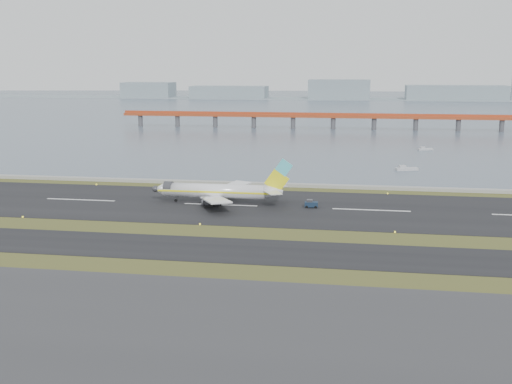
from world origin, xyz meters
TOP-DOWN VIEW (x-y plane):
  - ground at (0.00, 0.00)m, footprint 1000.00×1000.00m
  - apron_strip at (0.00, -55.00)m, footprint 1000.00×50.00m
  - taxiway_strip at (0.00, -12.00)m, footprint 1000.00×18.00m
  - runway_strip at (0.00, 30.00)m, footprint 1000.00×45.00m
  - seawall at (0.00, 60.00)m, footprint 1000.00×2.50m
  - bay_water at (0.00, 460.00)m, footprint 1400.00×800.00m
  - red_pier at (20.00, 250.00)m, footprint 260.00×5.00m
  - far_shoreline at (13.62, 620.00)m, footprint 1400.00×80.00m
  - airliner at (-0.56, 31.91)m, footprint 38.52×32.89m
  - pushback_tug at (24.30, 30.53)m, footprint 3.57×2.25m
  - workboat_near at (53.06, 98.25)m, footprint 8.39×4.98m
  - workboat_far at (64.98, 157.64)m, footprint 7.00×4.38m

SIDE VIEW (x-z plane):
  - ground at x=0.00m, z-range 0.00..0.00m
  - bay_water at x=0.00m, z-range -0.65..0.65m
  - apron_strip at x=0.00m, z-range 0.00..0.10m
  - taxiway_strip at x=0.00m, z-range 0.00..0.10m
  - runway_strip at x=0.00m, z-range 0.00..0.10m
  - seawall at x=0.00m, z-range 0.00..1.00m
  - workboat_far at x=64.98m, z-range -0.30..1.33m
  - workboat_near at x=53.06m, z-range -0.36..1.59m
  - pushback_tug at x=24.30m, z-range -0.03..2.18m
  - airliner at x=-0.56m, z-range -2.94..9.86m
  - far_shoreline at x=13.62m, z-range -24.18..36.32m
  - red_pier at x=20.00m, z-range 2.18..12.38m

